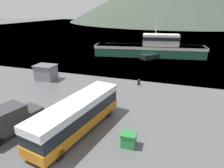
{
  "coord_description": "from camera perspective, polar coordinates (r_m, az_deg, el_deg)",
  "views": [
    {
      "loc": [
        6.53,
        -7.69,
        10.73
      ],
      "look_at": [
        -0.69,
        14.26,
        2.0
      ],
      "focal_mm": 32.0,
      "sensor_mm": 36.0,
      "label": 1
    }
  ],
  "objects": [
    {
      "name": "dock_kiosk",
      "position": [
        33.69,
        -18.37,
        3.2
      ],
      "size": [
        3.3,
        2.53,
        2.4
      ],
      "color": "slate",
      "rests_on": "ground"
    },
    {
      "name": "storage_bin",
      "position": [
        17.15,
        4.78,
        -15.49
      ],
      "size": [
        1.25,
        1.12,
        1.23
      ],
      "color": "#287F3D",
      "rests_on": "ground"
    },
    {
      "name": "mooring_bollard",
      "position": [
        30.14,
        7.68,
        0.62
      ],
      "size": [
        0.45,
        0.45,
        0.9
      ],
      "color": "black",
      "rests_on": "ground"
    },
    {
      "name": "small_boat",
      "position": [
        47.71,
        11.85,
        7.9
      ],
      "size": [
        6.12,
        6.51,
        1.04
      ],
      "rotation": [
        0.0,
        0.0,
        2.42
      ],
      "color": "black",
      "rests_on": "water_surface"
    },
    {
      "name": "water_surface",
      "position": [
        150.27,
        16.3,
        15.81
      ],
      "size": [
        240.0,
        240.0,
        0.0
      ],
      "primitive_type": "plane",
      "color": "slate",
      "rests_on": "ground"
    },
    {
      "name": "tour_bus",
      "position": [
        18.58,
        -9.82,
        -8.53
      ],
      "size": [
        4.42,
        10.97,
        3.1
      ],
      "rotation": [
        0.0,
        0.0,
        -0.18
      ],
      "color": "#B26614",
      "rests_on": "ground"
    },
    {
      "name": "fishing_boat",
      "position": [
        49.23,
        11.11,
        10.06
      ],
      "size": [
        26.21,
        8.69,
        11.18
      ],
      "rotation": [
        0.0,
        0.0,
        1.73
      ],
      "color": "#1E5138",
      "rests_on": "water_surface"
    },
    {
      "name": "delivery_van",
      "position": [
        20.49,
        -27.68,
        -9.16
      ],
      "size": [
        3.51,
        6.14,
        2.57
      ],
      "rotation": [
        0.0,
        0.0,
        -0.25
      ],
      "color": "#2D2D33",
      "rests_on": "ground"
    }
  ]
}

